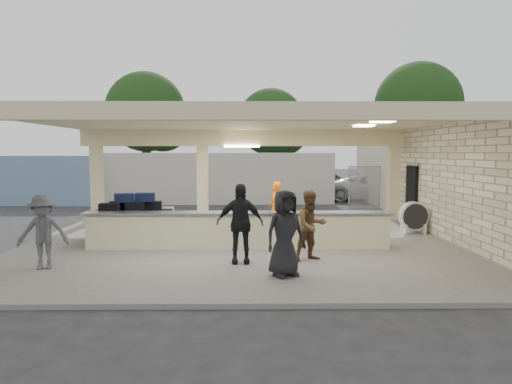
{
  "coord_description": "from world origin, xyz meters",
  "views": [
    {
      "loc": [
        0.34,
        -12.55,
        2.67
      ],
      "look_at": [
        0.49,
        1.0,
        1.48
      ],
      "focal_mm": 32.0,
      "sensor_mm": 36.0,
      "label": 1
    }
  ],
  "objects_px": {
    "container_white": "(217,178)",
    "container_blue": "(14,180)",
    "passenger_d": "(285,233)",
    "car_white_b": "(422,185)",
    "car_dark": "(322,183)",
    "drum_fan": "(414,216)",
    "baggage_counter": "(238,230)",
    "luggage_cart": "(131,215)",
    "passenger_b": "(240,223)",
    "passenger_a": "(311,226)",
    "car_white_a": "(377,188)",
    "passenger_c": "(43,232)",
    "baggage_handler": "(275,208)"
  },
  "relations": [
    {
      "from": "container_white",
      "to": "container_blue",
      "type": "distance_m",
      "value": 10.49
    },
    {
      "from": "passenger_d",
      "to": "car_white_b",
      "type": "xyz_separation_m",
      "value": [
        9.38,
        17.31,
        -0.24
      ]
    },
    {
      "from": "car_dark",
      "to": "container_white",
      "type": "distance_m",
      "value": 7.65
    },
    {
      "from": "drum_fan",
      "to": "car_white_b",
      "type": "xyz_separation_m",
      "value": [
        4.93,
        12.34,
        0.13
      ]
    },
    {
      "from": "baggage_counter",
      "to": "luggage_cart",
      "type": "height_order",
      "value": "luggage_cart"
    },
    {
      "from": "passenger_b",
      "to": "luggage_cart",
      "type": "bearing_deg",
      "value": 139.29
    },
    {
      "from": "drum_fan",
      "to": "passenger_a",
      "type": "relative_size",
      "value": 0.6
    },
    {
      "from": "passenger_a",
      "to": "car_white_b",
      "type": "distance_m",
      "value": 18.15
    },
    {
      "from": "passenger_a",
      "to": "car_white_b",
      "type": "bearing_deg",
      "value": 37.71
    },
    {
      "from": "car_white_b",
      "to": "passenger_a",
      "type": "bearing_deg",
      "value": 171.58
    },
    {
      "from": "baggage_counter",
      "to": "car_white_b",
      "type": "relative_size",
      "value": 1.7
    },
    {
      "from": "drum_fan",
      "to": "car_white_a",
      "type": "distance_m",
      "value": 10.55
    },
    {
      "from": "car_white_a",
      "to": "car_white_b",
      "type": "relative_size",
      "value": 1.05
    },
    {
      "from": "passenger_c",
      "to": "container_blue",
      "type": "distance_m",
      "value": 15.82
    },
    {
      "from": "passenger_c",
      "to": "container_white",
      "type": "relative_size",
      "value": 0.14
    },
    {
      "from": "car_white_b",
      "to": "container_white",
      "type": "bearing_deg",
      "value": 121.54
    },
    {
      "from": "passenger_b",
      "to": "car_white_a",
      "type": "relative_size",
      "value": 0.36
    },
    {
      "from": "car_white_a",
      "to": "car_white_b",
      "type": "bearing_deg",
      "value": -41.98
    },
    {
      "from": "car_dark",
      "to": "car_white_a",
      "type": "bearing_deg",
      "value": -110.86
    },
    {
      "from": "baggage_counter",
      "to": "baggage_handler",
      "type": "height_order",
      "value": "baggage_handler"
    },
    {
      "from": "drum_fan",
      "to": "car_white_b",
      "type": "relative_size",
      "value": 0.21
    },
    {
      "from": "baggage_counter",
      "to": "passenger_a",
      "type": "bearing_deg",
      "value": -37.96
    },
    {
      "from": "baggage_handler",
      "to": "container_blue",
      "type": "bearing_deg",
      "value": -108.64
    },
    {
      "from": "passenger_a",
      "to": "container_white",
      "type": "relative_size",
      "value": 0.14
    },
    {
      "from": "car_white_b",
      "to": "container_blue",
      "type": "bearing_deg",
      "value": 117.43
    },
    {
      "from": "baggage_handler",
      "to": "car_dark",
      "type": "bearing_deg",
      "value": -177.21
    },
    {
      "from": "passenger_b",
      "to": "car_white_b",
      "type": "xyz_separation_m",
      "value": [
        10.35,
        16.18,
        -0.26
      ]
    },
    {
      "from": "baggage_counter",
      "to": "drum_fan",
      "type": "height_order",
      "value": "drum_fan"
    },
    {
      "from": "passenger_b",
      "to": "car_dark",
      "type": "bearing_deg",
      "value": 73.91
    },
    {
      "from": "passenger_a",
      "to": "passenger_c",
      "type": "bearing_deg",
      "value": 163.26
    },
    {
      "from": "luggage_cart",
      "to": "car_dark",
      "type": "height_order",
      "value": "luggage_cart"
    },
    {
      "from": "luggage_cart",
      "to": "car_white_a",
      "type": "height_order",
      "value": "luggage_cart"
    },
    {
      "from": "luggage_cart",
      "to": "container_blue",
      "type": "distance_m",
      "value": 13.85
    },
    {
      "from": "car_dark",
      "to": "luggage_cart",
      "type": "bearing_deg",
      "value": -170.1
    },
    {
      "from": "baggage_counter",
      "to": "car_white_a",
      "type": "height_order",
      "value": "car_white_a"
    },
    {
      "from": "passenger_a",
      "to": "passenger_b",
      "type": "distance_m",
      "value": 1.7
    },
    {
      "from": "car_white_a",
      "to": "baggage_handler",
      "type": "bearing_deg",
      "value": 167.0
    },
    {
      "from": "passenger_b",
      "to": "drum_fan",
      "type": "bearing_deg",
      "value": 33.84
    },
    {
      "from": "baggage_counter",
      "to": "passenger_a",
      "type": "xyz_separation_m",
      "value": [
        1.77,
        -1.38,
        0.35
      ]
    },
    {
      "from": "passenger_c",
      "to": "car_white_a",
      "type": "relative_size",
      "value": 0.32
    },
    {
      "from": "car_white_a",
      "to": "container_blue",
      "type": "bearing_deg",
      "value": 110.1
    },
    {
      "from": "baggage_handler",
      "to": "passenger_c",
      "type": "bearing_deg",
      "value": -33.7
    },
    {
      "from": "passenger_c",
      "to": "container_blue",
      "type": "bearing_deg",
      "value": 106.44
    },
    {
      "from": "container_white",
      "to": "car_white_b",
      "type": "bearing_deg",
      "value": 10.09
    },
    {
      "from": "luggage_cart",
      "to": "drum_fan",
      "type": "bearing_deg",
      "value": 0.06
    },
    {
      "from": "car_white_b",
      "to": "container_blue",
      "type": "relative_size",
      "value": 0.5
    },
    {
      "from": "passenger_b",
      "to": "container_white",
      "type": "xyz_separation_m",
      "value": [
        -1.57,
        13.76,
        0.29
      ]
    },
    {
      "from": "drum_fan",
      "to": "passenger_c",
      "type": "distance_m",
      "value": 10.66
    },
    {
      "from": "passenger_b",
      "to": "car_dark",
      "type": "distance_m",
      "value": 18.68
    },
    {
      "from": "luggage_cart",
      "to": "passenger_c",
      "type": "distance_m",
      "value": 3.33
    }
  ]
}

